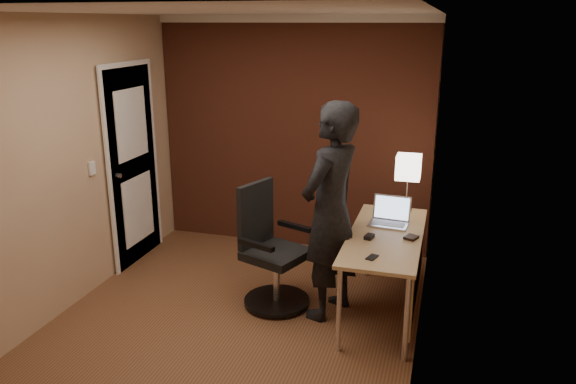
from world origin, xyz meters
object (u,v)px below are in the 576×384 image
object	(u,v)px
mouse	(369,237)
office_chair	(270,254)
laptop	(390,216)
wallet	(411,238)
desk_lamp	(408,168)
person	(330,212)
desk	(394,249)
phone	(372,257)

from	to	relation	value
mouse	office_chair	xyz separation A→B (m)	(-0.87, 0.04, -0.27)
laptop	wallet	size ratio (longest dim) A/B	3.21
desk_lamp	mouse	bearing A→B (deg)	-105.95
wallet	person	bearing A→B (deg)	-173.18
desk_lamp	person	bearing A→B (deg)	-125.45
office_chair	person	size ratio (longest dim) A/B	0.58
mouse	wallet	distance (m)	0.34
office_chair	laptop	bearing A→B (deg)	21.21
laptop	office_chair	xyz separation A→B (m)	(-0.99, -0.38, -0.32)
mouse	person	distance (m)	0.38
desk	phone	distance (m)	0.55
mouse	person	size ratio (longest dim) A/B	0.05
desk	phone	xyz separation A→B (m)	(-0.11, -0.52, 0.13)
laptop	mouse	bearing A→B (deg)	-106.21
mouse	desk_lamp	bearing A→B (deg)	86.74
desk	mouse	bearing A→B (deg)	-144.70
person	phone	bearing A→B (deg)	66.40
desk	phone	bearing A→B (deg)	-102.35
desk_lamp	office_chair	world-z (taller)	desk_lamp
desk	desk_lamp	bearing A→B (deg)	87.01
desk_lamp	laptop	xyz separation A→B (m)	(-0.11, -0.38, -0.35)
office_chair	desk	bearing A→B (deg)	5.47
mouse	office_chair	world-z (taller)	office_chair
wallet	office_chair	bearing A→B (deg)	-177.36
wallet	mouse	bearing A→B (deg)	-164.74
desk_lamp	person	distance (m)	0.99
phone	wallet	distance (m)	0.54
desk	office_chair	bearing A→B (deg)	-174.53
desk_lamp	office_chair	xyz separation A→B (m)	(-1.09, -0.76, -0.67)
laptop	person	distance (m)	0.62
wallet	laptop	bearing A→B (deg)	122.58
desk_lamp	phone	xyz separation A→B (m)	(-0.15, -1.18, -0.41)
desk_lamp	wallet	size ratio (longest dim) A/B	4.86
laptop	mouse	xyz separation A→B (m)	(-0.12, -0.42, -0.05)
laptop	wallet	distance (m)	0.39
phone	desk_lamp	bearing A→B (deg)	99.80
office_chair	person	bearing A→B (deg)	-2.58
phone	person	bearing A→B (deg)	152.85
mouse	office_chair	size ratio (longest dim) A/B	0.09
office_chair	person	distance (m)	0.70
desk	wallet	world-z (taller)	wallet
desk	wallet	distance (m)	0.20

